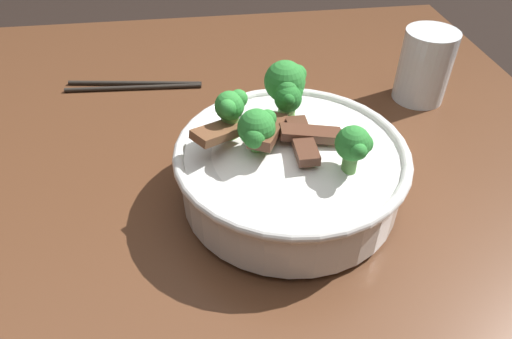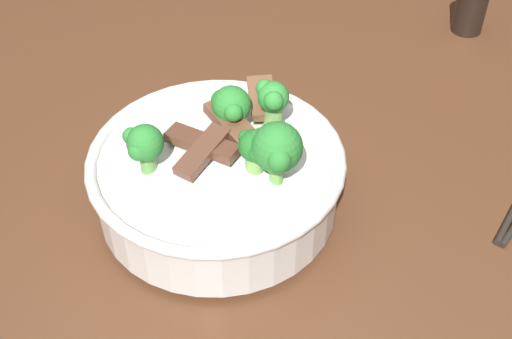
# 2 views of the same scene
# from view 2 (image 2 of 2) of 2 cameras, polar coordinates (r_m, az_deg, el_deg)

# --- Properties ---
(dining_table) EXTENTS (1.19, 1.07, 0.83)m
(dining_table) POSITION_cam_2_polar(r_m,az_deg,el_deg) (0.89, -1.28, -3.52)
(dining_table) COLOR #56331E
(dining_table) RESTS_ON ground
(rice_bowl) EXTENTS (0.25, 0.25, 0.14)m
(rice_bowl) POSITION_cam_2_polar(r_m,az_deg,el_deg) (0.67, -3.22, -0.33)
(rice_bowl) COLOR white
(rice_bowl) RESTS_ON dining_table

